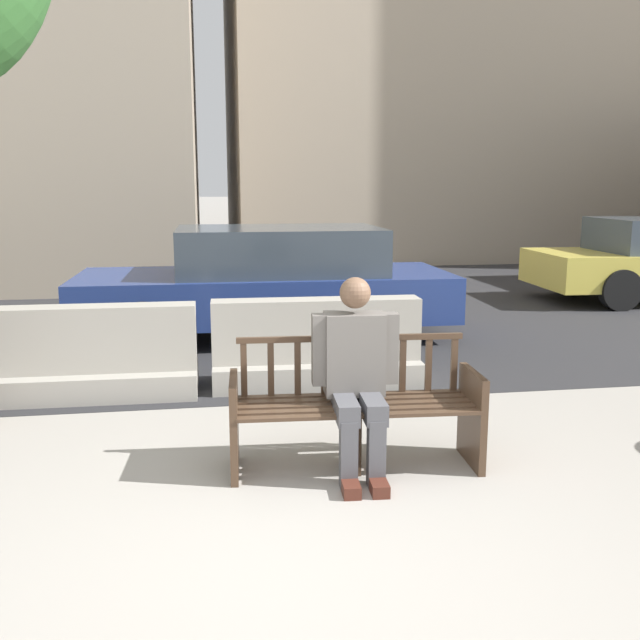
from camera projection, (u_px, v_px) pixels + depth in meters
name	position (u px, v px, depth m)	size (l,w,h in m)	color
ground_plane	(273.00, 565.00, 3.66)	(200.00, 200.00, 0.00)	gray
street_asphalt	(224.00, 298.00, 12.09)	(120.00, 12.00, 0.01)	#28282B
street_bench	(355.00, 411.00, 4.87)	(1.72, 0.62, 0.88)	#473323
seated_person	(356.00, 372.00, 4.76)	(0.59, 0.74, 1.31)	#66605B
jersey_barrier_centre	(316.00, 350.00, 6.89)	(2.02, 0.74, 0.84)	#9E998E
jersey_barrier_left	(86.00, 360.00, 6.49)	(2.01, 0.70, 0.84)	#9E998E
car_sedan_far	(270.00, 282.00, 8.98)	(4.64, 2.00, 1.38)	navy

